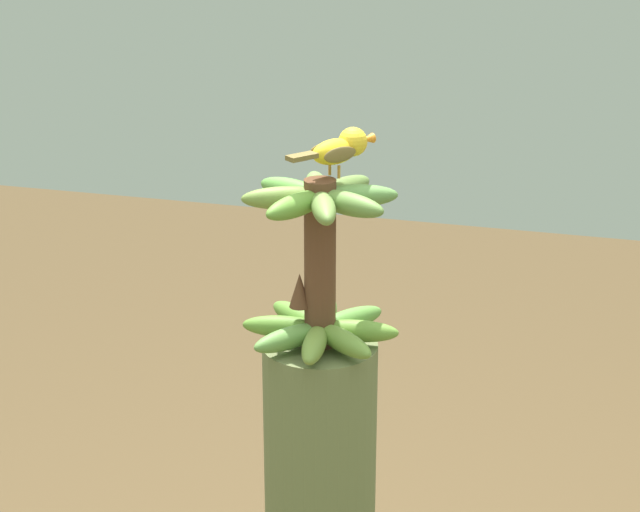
{
  "coord_description": "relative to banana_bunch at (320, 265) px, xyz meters",
  "views": [
    {
      "loc": [
        1.71,
        0.48,
        1.91
      ],
      "look_at": [
        0.0,
        0.0,
        1.26
      ],
      "focal_mm": 63.51,
      "sensor_mm": 36.0,
      "label": 1
    }
  ],
  "objects": [
    {
      "name": "banana_bunch",
      "position": [
        0.0,
        0.0,
        0.0
      ],
      "size": [
        0.27,
        0.27,
        0.29
      ],
      "color": "brown",
      "rests_on": "banana_tree"
    },
    {
      "name": "perched_bird",
      "position": [
        -0.04,
        0.03,
        0.19
      ],
      "size": [
        0.15,
        0.12,
        0.08
      ],
      "color": "#C68933",
      "rests_on": "banana_bunch"
    }
  ]
}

